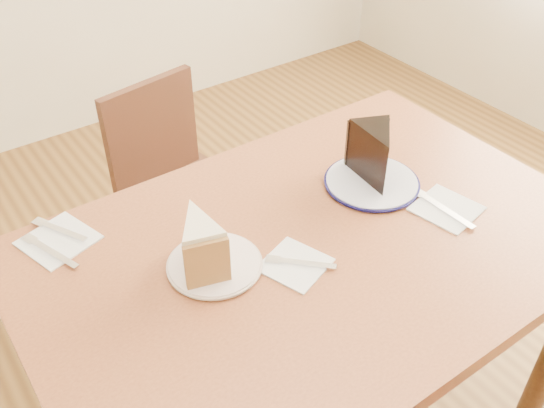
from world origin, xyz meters
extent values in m
cube|color=#602F1A|center=(0.00, 0.00, 0.73)|extent=(1.20, 0.80, 0.04)
cylinder|color=black|center=(-0.54, 0.34, 0.35)|extent=(0.06, 0.06, 0.71)
cylinder|color=black|center=(0.54, 0.34, 0.35)|extent=(0.06, 0.06, 0.71)
cube|color=black|center=(0.04, 0.65, 0.41)|extent=(0.44, 0.44, 0.04)
cylinder|color=black|center=(0.17, 0.84, 0.20)|extent=(0.03, 0.03, 0.39)
cylinder|color=black|center=(-0.15, 0.78, 0.20)|extent=(0.03, 0.03, 0.39)
cylinder|color=black|center=(0.23, 0.52, 0.20)|extent=(0.03, 0.03, 0.39)
cylinder|color=black|center=(-0.09, 0.46, 0.20)|extent=(0.03, 0.03, 0.39)
cube|color=black|center=(0.01, 0.82, 0.60)|extent=(0.32, 0.08, 0.34)
cylinder|color=white|center=(-0.21, 0.06, 0.76)|extent=(0.18, 0.18, 0.01)
cylinder|color=white|center=(0.23, 0.08, 0.76)|extent=(0.21, 0.21, 0.01)
cube|color=white|center=(-0.08, -0.03, 0.75)|extent=(0.15, 0.15, 0.00)
cube|color=white|center=(0.31, -0.09, 0.75)|extent=(0.15, 0.15, 0.00)
cube|color=white|center=(-0.44, 0.31, 0.75)|extent=(0.17, 0.17, 0.00)
cube|color=silver|center=(-0.07, -0.04, 0.76)|extent=(0.11, 0.11, 0.00)
cube|color=silver|center=(0.30, -0.09, 0.76)|extent=(0.02, 0.17, 0.00)
cube|color=silver|center=(-0.43, 0.34, 0.76)|extent=(0.08, 0.13, 0.00)
cube|color=white|center=(-0.47, 0.28, 0.76)|extent=(0.07, 0.16, 0.00)
camera|label=1|loc=(-0.62, -0.72, 1.60)|focal=40.00mm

